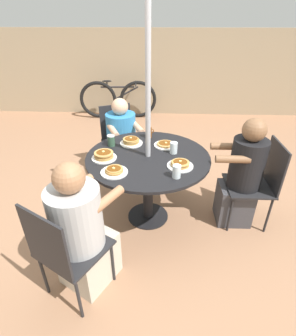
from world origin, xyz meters
TOP-DOWN VIEW (x-y plane):
  - ground_plane at (0.00, 0.00)m, footprint 12.00×12.00m
  - back_fence at (0.00, 3.53)m, footprint 10.00×0.06m
  - patio_table at (0.00, 0.00)m, footprint 1.21×1.21m
  - umbrella_pole at (0.00, 0.00)m, footprint 0.05×0.05m
  - patio_chair_north at (-0.45, 1.03)m, footprint 0.59×0.59m
  - diner_north at (-0.37, 0.86)m, footprint 0.54×0.62m
  - patio_chair_east at (-0.56, -0.97)m, footprint 0.61×0.61m
  - diner_east at (-0.47, -0.81)m, footprint 0.56×0.60m
  - patio_chair_south at (1.12, 0.01)m, footprint 0.45×0.45m
  - diner_south at (0.94, 0.00)m, footprint 0.51×0.34m
  - pancake_plate_a at (0.30, -0.19)m, footprint 0.24×0.24m
  - pancake_plate_b at (-0.19, 0.27)m, footprint 0.24×0.24m
  - pancake_plate_c at (-0.42, -0.07)m, footprint 0.24×0.24m
  - pancake_plate_d at (-0.28, -0.33)m, footprint 0.24×0.24m
  - pancake_plate_e at (0.17, 0.23)m, footprint 0.24×0.24m
  - syrup_bottle at (-0.01, 0.44)m, footprint 0.09×0.06m
  - coffee_cup at (-0.39, 0.21)m, footprint 0.08×0.08m
  - drinking_glass_a at (0.26, -0.37)m, footprint 0.07×0.07m
  - drinking_glass_b at (0.25, 0.07)m, footprint 0.08×0.08m
  - bicycle at (-0.77, 3.20)m, footprint 1.61×0.44m

SIDE VIEW (x-z plane):
  - ground_plane at x=0.00m, z-range 0.00..0.00m
  - bicycle at x=-0.77m, z-range 0.00..0.79m
  - diner_north at x=-0.37m, z-range -0.06..1.02m
  - diner_east at x=-0.47m, z-range -0.06..1.09m
  - patio_chair_north at x=-0.45m, z-range 0.06..0.98m
  - patio_chair_east at x=-0.56m, z-range 0.06..0.98m
  - patio_chair_south at x=1.12m, z-range 0.06..0.98m
  - diner_south at x=0.94m, z-range -0.04..1.12m
  - patio_table at x=0.00m, z-range 0.26..1.03m
  - pancake_plate_e at x=0.17m, z-range 0.76..0.80m
  - pancake_plate_d at x=-0.28m, z-range 0.76..0.81m
  - pancake_plate_a at x=0.30m, z-range 0.76..0.82m
  - pancake_plate_b at x=-0.19m, z-range 0.76..0.83m
  - pancake_plate_c at x=-0.42m, z-range 0.76..0.84m
  - drinking_glass_b at x=0.25m, z-range 0.77..0.88m
  - drinking_glass_a at x=0.26m, z-range 0.77..0.88m
  - coffee_cup at x=-0.39m, z-range 0.77..0.88m
  - syrup_bottle at x=-0.01m, z-range 0.75..0.91m
  - back_fence at x=0.00m, z-range 0.00..1.72m
  - umbrella_pole at x=0.00m, z-range 0.00..2.31m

